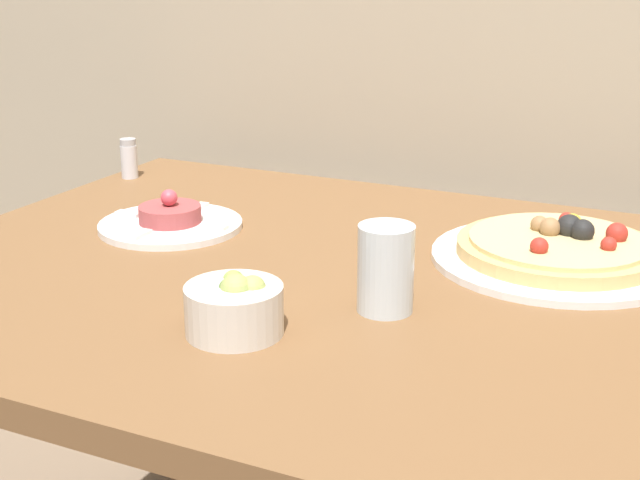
{
  "coord_description": "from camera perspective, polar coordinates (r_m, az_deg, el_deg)",
  "views": [
    {
      "loc": [
        0.42,
        -0.55,
        1.2
      ],
      "look_at": [
        -0.05,
        0.44,
        0.84
      ],
      "focal_mm": 50.0,
      "sensor_mm": 36.0,
      "label": 1
    }
  ],
  "objects": [
    {
      "name": "pizza_plate",
      "position": [
        1.23,
        15.0,
        -0.63
      ],
      "size": [
        0.33,
        0.33,
        0.06
      ],
      "color": "white",
      "rests_on": "dining_table"
    },
    {
      "name": "salt_shaker",
      "position": [
        1.66,
        -12.13,
        5.12
      ],
      "size": [
        0.03,
        0.03,
        0.07
      ],
      "color": "silver",
      "rests_on": "dining_table"
    },
    {
      "name": "drinking_glass",
      "position": [
        1.03,
        4.23,
        -1.84
      ],
      "size": [
        0.07,
        0.07,
        0.1
      ],
      "color": "silver",
      "rests_on": "dining_table"
    },
    {
      "name": "tartare_plate",
      "position": [
        1.35,
        -9.55,
        1.21
      ],
      "size": [
        0.21,
        0.21,
        0.06
      ],
      "color": "white",
      "rests_on": "dining_table"
    },
    {
      "name": "small_bowl",
      "position": [
        0.98,
        -5.47,
        -4.27
      ],
      "size": [
        0.11,
        0.11,
        0.07
      ],
      "color": "silver",
      "rests_on": "dining_table"
    },
    {
      "name": "dining_table",
      "position": [
        1.19,
        1.98,
        -7.07
      ],
      "size": [
        1.21,
        0.88,
        0.8
      ],
      "color": "brown",
      "rests_on": "ground_plane"
    }
  ]
}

